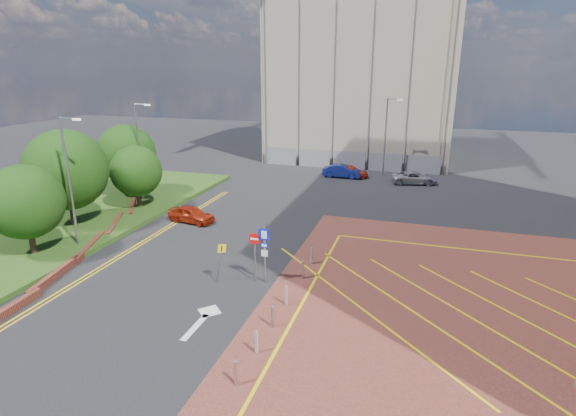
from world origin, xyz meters
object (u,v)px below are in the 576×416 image
at_px(tree_a, 25,202).
at_px(lamp_left_far, 139,148).
at_px(warning_sign, 220,258).
at_px(car_silver_back, 414,178).
at_px(car_red_left, 191,214).
at_px(car_blue_back, 342,171).
at_px(lamp_left_near, 70,177).
at_px(tree_b, 66,170).
at_px(tree_c, 136,171).
at_px(car_red_back, 350,171).
at_px(sign_cluster, 261,248).
at_px(tree_d, 126,154).
at_px(lamp_back, 386,134).

distance_m(tree_a, lamp_left_far, 12.06).
height_order(warning_sign, car_silver_back, warning_sign).
bearing_deg(tree_a, car_red_left, 55.26).
height_order(tree_a, car_blue_back, tree_a).
distance_m(tree_a, car_silver_back, 33.19).
xyz_separation_m(lamp_left_near, car_silver_back, (19.70, 23.31, -4.05)).
xyz_separation_m(tree_b, car_red_left, (7.44, 3.57, -3.62)).
bearing_deg(car_silver_back, tree_c, 112.71).
bearing_deg(car_blue_back, car_red_back, -45.90).
xyz_separation_m(tree_c, lamp_left_far, (-0.92, 2.00, 1.47)).
xyz_separation_m(sign_cluster, car_red_left, (-8.35, 7.59, -1.34)).
bearing_deg(tree_b, car_silver_back, 41.73).
xyz_separation_m(lamp_left_far, sign_cluster, (14.72, -11.02, -2.71)).
bearing_deg(tree_b, tree_d, 97.13).
bearing_deg(lamp_back, car_red_back, -155.96).
bearing_deg(tree_c, tree_a, -92.86).
relative_size(lamp_left_near, sign_cluster, 2.50).
xyz_separation_m(tree_a, lamp_left_near, (1.58, 2.00, 1.16)).
height_order(tree_a, sign_cluster, tree_a).
bearing_deg(warning_sign, sign_cluster, 19.40).
bearing_deg(car_blue_back, tree_a, 152.30).
relative_size(tree_d, sign_cluster, 1.90).
xyz_separation_m(lamp_back, car_blue_back, (-4.06, -2.15, -3.70)).
distance_m(tree_a, sign_cluster, 14.41).
relative_size(lamp_left_far, lamp_back, 1.00).
distance_m(sign_cluster, warning_sign, 2.22).
bearing_deg(lamp_left_far, tree_c, -65.29).
bearing_deg(tree_c, lamp_left_near, -82.31).
bearing_deg(tree_b, sign_cluster, -14.26).
bearing_deg(tree_c, car_red_back, 49.27).
height_order(tree_b, warning_sign, tree_b).
xyz_separation_m(tree_c, car_silver_back, (20.77, 15.31, -2.59)).
height_order(tree_b, tree_d, tree_b).
bearing_deg(lamp_back, lamp_left_near, -122.40).
bearing_deg(lamp_left_near, sign_cluster, -4.56).
bearing_deg(car_blue_back, tree_b, 144.11).
xyz_separation_m(sign_cluster, car_red_back, (0.40, 25.51, -1.38)).
relative_size(lamp_left_far, car_red_left, 2.23).
relative_size(lamp_left_far, car_blue_back, 2.00).
distance_m(sign_cluster, car_silver_back, 25.34).
xyz_separation_m(sign_cluster, car_blue_back, (-0.28, 24.86, -1.29)).
height_order(lamp_left_far, lamp_back, lamp_left_far).
bearing_deg(car_red_left, car_red_back, -16.66).
height_order(lamp_left_far, car_silver_back, lamp_left_far).
xyz_separation_m(tree_a, lamp_left_far, (-0.42, 12.00, 1.16)).
height_order(tree_b, lamp_back, lamp_back).
height_order(tree_b, car_silver_back, tree_b).
bearing_deg(warning_sign, tree_d, 139.22).
distance_m(tree_d, car_red_left, 10.08).
distance_m(tree_d, car_silver_back, 26.97).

